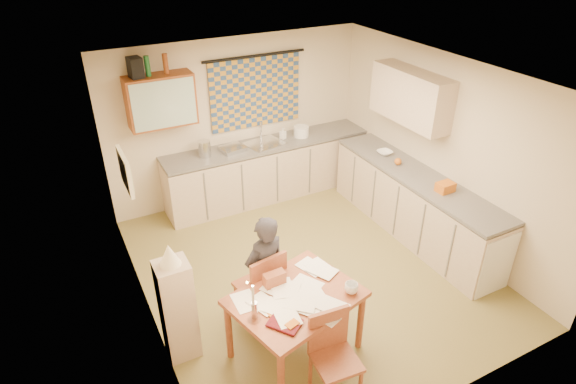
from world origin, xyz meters
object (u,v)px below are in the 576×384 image
counter_back (269,170)px  dining_table (295,324)px  stove (480,253)px  shelf_stand (178,310)px  counter_right (413,204)px  chair_far (260,299)px  person (265,272)px

counter_back → dining_table: size_ratio=2.38×
stove → shelf_stand: (-3.54, 0.59, 0.15)m
counter_back → counter_right: size_ratio=1.12×
counter_back → chair_far: chair_far is taller
counter_back → shelf_stand: size_ratio=2.89×
counter_right → dining_table: size_ratio=2.13×
chair_far → counter_back: bearing=-127.2°
stove → person: 2.66m
counter_right → dining_table: counter_right is taller
person → shelf_stand: person is taller
chair_far → person: (0.05, -0.04, 0.38)m
stove → counter_back: bearing=113.3°
chair_far → stove: bearing=157.0°
counter_right → stove: counter_right is taller
stove → chair_far: (-2.63, 0.63, -0.12)m
person → counter_back: bearing=-127.2°
counter_back → dining_table: bearing=-111.0°
counter_back → dining_table: (-1.17, -3.05, -0.07)m
counter_back → person: person is taller
person → shelf_stand: size_ratio=1.19×
person → counter_right: bearing=-177.2°
counter_right → chair_far: (-2.63, -0.59, -0.15)m
stove → shelf_stand: bearing=170.6°
counter_right → dining_table: 2.77m
counter_back → counter_right: bearing=-54.7°
stove → dining_table: size_ratio=0.61×
counter_back → stove: (1.34, -3.10, -0.03)m
shelf_stand → person: bearing=0.4°
person → stove: bearing=156.2°
stove → shelf_stand: shelf_stand is taller
dining_table → shelf_stand: (-1.03, 0.54, 0.19)m
counter_right → shelf_stand: bearing=-169.9°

